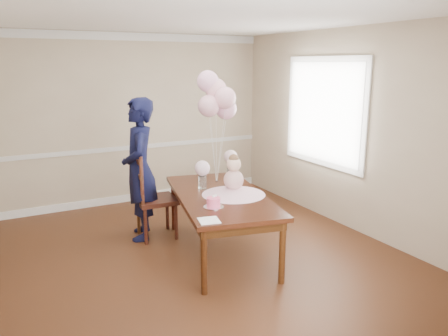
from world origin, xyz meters
The scene contains 51 objects.
floor centered at (0.00, 0.00, 0.00)m, with size 4.50×5.00×0.00m, color #34190D.
ceiling centered at (0.00, 0.00, 2.70)m, with size 4.50×5.00×0.02m, color white.
wall_back centered at (0.00, 2.50, 1.35)m, with size 4.50×0.02×2.70m, color tan.
wall_front centered at (0.00, -2.50, 1.35)m, with size 4.50×0.02×2.70m, color tan.
wall_right centered at (2.25, 0.00, 1.35)m, with size 0.02×5.00×2.70m, color tan.
chair_rail_trim centered at (0.00, 2.49, 0.90)m, with size 4.50×0.02×0.07m, color silver.
crown_molding centered at (0.00, 2.49, 2.63)m, with size 4.50×0.02×0.12m, color silver.
baseboard_trim centered at (0.00, 2.49, 0.06)m, with size 4.50×0.02×0.12m, color white.
window_frame centered at (2.23, 0.50, 1.55)m, with size 0.02×1.66×1.56m, color white.
window_blinds centered at (2.21, 0.50, 1.55)m, with size 0.01×1.50×1.40m, color white.
dining_table_top centered at (0.28, 0.00, 0.71)m, with size 0.98×1.96×0.05m, color black.
table_apron centered at (0.28, 0.00, 0.64)m, with size 0.88×1.86×0.10m, color black.
table_leg_fl centered at (-0.32, -0.79, 0.34)m, with size 0.07×0.07×0.69m, color black.
table_leg_fr centered at (0.49, -0.97, 0.34)m, with size 0.07×0.07×0.69m, color black.
table_leg_bl centered at (0.07, 0.97, 0.34)m, with size 0.07×0.07×0.69m, color black.
table_leg_br centered at (0.88, 0.79, 0.34)m, with size 0.07×0.07×0.69m, color black.
baby_skirt centered at (0.41, -0.08, 0.78)m, with size 0.75×0.75×0.10m, color #E1A6B9.
baby_torso centered at (0.41, -0.08, 0.91)m, with size 0.24×0.24×0.24m, color pink.
baby_head centered at (0.41, -0.08, 1.10)m, with size 0.17×0.17×0.17m, color beige.
baby_hair centered at (0.41, -0.08, 1.16)m, with size 0.12×0.12×0.12m, color brown.
cake_platter centered at (-0.01, -0.39, 0.74)m, with size 0.22×0.22×0.01m, color silver.
birthday_cake centered at (-0.01, -0.39, 0.79)m, with size 0.15×0.15×0.10m, color #FF5080.
cake_flower_a centered at (-0.01, -0.39, 0.86)m, with size 0.03×0.03×0.03m, color white.
cake_flower_b centered at (0.03, -0.38, 0.86)m, with size 0.03×0.03×0.03m, color white.
rose_vase_near centered at (0.20, 0.32, 0.81)m, with size 0.10×0.10×0.16m, color silver.
roses_near centered at (0.20, 0.32, 0.99)m, with size 0.19×0.19×0.19m, color silver.
rose_vase_far centered at (0.82, 0.73, 0.81)m, with size 0.10×0.10×0.16m, color silver.
roses_far centered at (0.82, 0.73, 0.99)m, with size 0.19×0.19×0.19m, color silver.
napkin centered at (-0.23, -0.74, 0.74)m, with size 0.20×0.20×0.01m, color white.
balloon_weight centered at (0.49, 0.51, 0.75)m, with size 0.04×0.04×0.02m, color #B8B9BD.
balloon_a centered at (0.40, 0.53, 1.72)m, with size 0.27×0.27×0.27m, color #E8A4B5.
balloon_b centered at (0.58, 0.44, 1.81)m, with size 0.27×0.27×0.27m, color #F5AEC0.
balloon_c centered at (0.53, 0.60, 1.91)m, with size 0.27×0.27×0.27m, color #FFB4C2.
balloon_d centered at (0.44, 0.64, 2.01)m, with size 0.27×0.27×0.27m, color #FFB4DB.
balloon_e centered at (0.65, 0.55, 1.67)m, with size 0.27×0.27×0.27m, color #F8B0D1.
balloon_ribbon_a centered at (0.44, 0.52, 1.16)m, with size 0.00×0.00×0.82m, color silver.
balloon_ribbon_b centered at (0.53, 0.47, 1.21)m, with size 0.00×0.00×0.92m, color white.
balloon_ribbon_c centered at (0.51, 0.55, 1.26)m, with size 0.00×0.00×1.02m, color white.
balloon_ribbon_d centered at (0.47, 0.57, 1.30)m, with size 0.00×0.00×1.12m, color silver.
balloon_ribbon_e centered at (0.57, 0.53, 1.13)m, with size 0.00×0.00×0.77m, color white.
dining_chair_seat centered at (-0.22, 0.84, 0.50)m, with size 0.49×0.49×0.06m, color #33140D.
chair_leg_fl centered at (-0.44, 0.66, 0.24)m, with size 0.04×0.04×0.48m, color #35140E.
chair_leg_fr centered at (-0.04, 0.63, 0.24)m, with size 0.04×0.04×0.48m, color black.
chair_leg_bl centered at (-0.41, 1.05, 0.24)m, with size 0.04×0.04×0.48m, color #361D0E.
chair_leg_br centered at (-0.01, 1.02, 0.24)m, with size 0.04×0.04×0.48m, color #33130D.
chair_back_post_l centered at (-0.46, 0.66, 0.82)m, with size 0.04×0.04×0.62m, color #3D1B10.
chair_back_post_r centered at (-0.43, 1.06, 0.82)m, with size 0.04×0.04×0.62m, color #33130D.
chair_slat_low centered at (-0.44, 0.86, 0.69)m, with size 0.03×0.44×0.06m, color black.
chair_slat_mid centered at (-0.44, 0.86, 0.87)m, with size 0.03×0.44×0.06m, color #391D0F.
chair_slat_top centered at (-0.44, 0.86, 1.04)m, with size 0.03×0.44×0.06m, color #3D1A10.
woman centered at (-0.40, 0.93, 0.91)m, with size 0.66×0.44×1.82m, color black.
Camera 1 is at (-2.00, -4.35, 2.23)m, focal length 35.00 mm.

